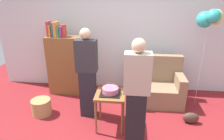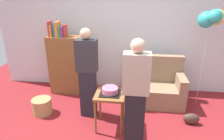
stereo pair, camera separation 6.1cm
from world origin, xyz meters
The scene contains 10 objects.
wall_back centered at (0.00, 2.05, 1.35)m, with size 6.00×0.10×2.70m, color silver.
couch centered at (0.70, 1.39, 0.34)m, with size 1.10×0.70×0.96m.
bookshelf centered at (-1.25, 1.61, 0.69)m, with size 0.80×0.36×1.62m.
side_table centered at (-0.12, 0.41, 0.54)m, with size 0.48×0.48×0.64m.
birthday_cake centered at (-0.12, 0.41, 0.69)m, with size 0.32×0.32×0.17m.
person_blowing_candles centered at (-0.57, 0.74, 0.83)m, with size 0.36×0.22×1.63m.
person_holding_cake centered at (0.28, 0.03, 0.83)m, with size 0.36×0.22×1.63m.
wicker_basket centered at (-1.47, 0.65, 0.15)m, with size 0.36×0.36×0.30m, color #A88451.
handbag centered at (1.28, 0.66, 0.10)m, with size 0.28×0.14×0.20m, color #473328.
balloon_bunch centered at (1.58, 1.42, 1.74)m, with size 0.44×0.43×1.91m.
Camera 1 is at (0.20, -2.39, 2.13)m, focal length 31.39 mm.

